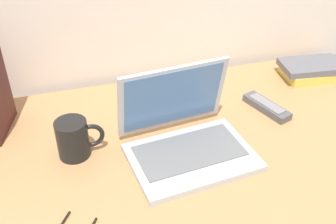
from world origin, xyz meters
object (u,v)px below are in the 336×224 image
object	(u,v)px
book_stack	(311,70)
coffee_mug	(74,138)
laptop	(185,136)
remote_control_far	(267,107)

from	to	relation	value
book_stack	coffee_mug	bearing A→B (deg)	-166.99
laptop	remote_control_far	world-z (taller)	laptop
coffee_mug	book_stack	distance (m)	0.83
laptop	book_stack	bearing A→B (deg)	25.08
coffee_mug	remote_control_far	xyz separation A→B (m)	(0.57, 0.05, -0.04)
laptop	book_stack	world-z (taller)	laptop
coffee_mug	book_stack	xyz separation A→B (m)	(0.81, 0.19, -0.02)
laptop	coffee_mug	bearing A→B (deg)	167.21
coffee_mug	remote_control_far	world-z (taller)	coffee_mug
coffee_mug	book_stack	world-z (taller)	coffee_mug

